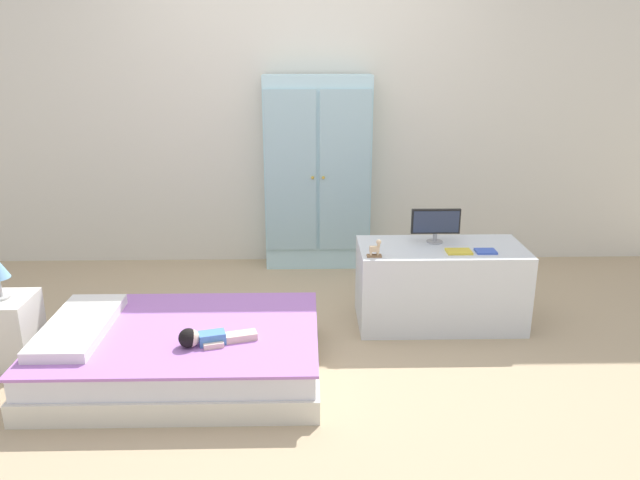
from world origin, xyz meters
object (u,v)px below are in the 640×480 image
(doll, at_px, (203,338))
(nightstand, at_px, (7,331))
(tv_stand, at_px, (440,285))
(book_yellow, at_px, (459,251))
(bed, at_px, (182,352))
(book_blue, at_px, (486,251))
(tv_monitor, at_px, (436,223))
(rocking_horse_toy, at_px, (376,249))
(wardrobe, at_px, (318,174))

(doll, xyz_separation_m, nightstand, (-1.13, 0.31, -0.10))
(tv_stand, bearing_deg, book_yellow, -55.67)
(bed, distance_m, tv_stand, 1.62)
(nightstand, bearing_deg, book_yellow, 7.87)
(book_blue, bearing_deg, tv_monitor, 143.63)
(bed, bearing_deg, tv_monitor, 25.03)
(bed, xyz_separation_m, rocking_horse_toy, (1.07, 0.43, 0.43))
(book_blue, bearing_deg, rocking_horse_toy, -174.46)
(doll, bearing_deg, rocking_horse_toy, 32.93)
(doll, bearing_deg, tv_stand, 29.78)
(bed, bearing_deg, wardrobe, 65.85)
(wardrobe, height_order, tv_monitor, wardrobe)
(doll, xyz_separation_m, wardrobe, (0.61, 1.86, 0.45))
(book_blue, bearing_deg, tv_stand, 154.81)
(book_yellow, xyz_separation_m, book_blue, (0.16, 0.00, 0.00))
(tv_stand, relative_size, rocking_horse_toy, 9.65)
(bed, xyz_separation_m, nightstand, (-0.98, 0.14, 0.07))
(tv_monitor, distance_m, book_blue, 0.35)
(nightstand, distance_m, book_yellow, 2.60)
(doll, xyz_separation_m, rocking_horse_toy, (0.92, 0.60, 0.26))
(wardrobe, bearing_deg, tv_monitor, -54.47)
(bed, relative_size, nightstand, 3.77)
(rocking_horse_toy, bearing_deg, wardrobe, 103.95)
(nightstand, bearing_deg, rocking_horse_toy, 8.01)
(book_yellow, bearing_deg, doll, -155.14)
(tv_stand, height_order, book_blue, book_blue)
(tv_stand, relative_size, tv_monitor, 3.35)
(wardrobe, distance_m, rocking_horse_toy, 1.31)
(book_yellow, height_order, book_blue, same)
(wardrobe, bearing_deg, book_blue, -50.66)
(nightstand, xyz_separation_m, book_yellow, (2.55, 0.35, 0.32))
(wardrobe, bearing_deg, rocking_horse_toy, -76.05)
(nightstand, bearing_deg, wardrobe, 41.74)
(book_blue, bearing_deg, doll, -157.40)
(tv_stand, relative_size, book_blue, 8.42)
(wardrobe, bearing_deg, doll, -108.11)
(nightstand, distance_m, tv_stand, 2.52)
(rocking_horse_toy, bearing_deg, bed, -158.30)
(rocking_horse_toy, bearing_deg, book_yellow, 7.29)
(doll, xyz_separation_m, tv_stand, (1.35, 0.77, -0.04))
(tv_stand, xyz_separation_m, rocking_horse_toy, (-0.43, -0.18, 0.30))
(doll, distance_m, tv_monitor, 1.61)
(tv_monitor, relative_size, book_yellow, 2.03)
(tv_monitor, bearing_deg, nightstand, -167.36)
(nightstand, distance_m, wardrobe, 2.39)
(book_blue, bearing_deg, book_yellow, 180.00)
(rocking_horse_toy, xyz_separation_m, book_blue, (0.67, 0.06, -0.04))
(doll, bearing_deg, bed, 131.04)
(rocking_horse_toy, height_order, book_yellow, rocking_horse_toy)
(tv_stand, bearing_deg, rocking_horse_toy, -157.69)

